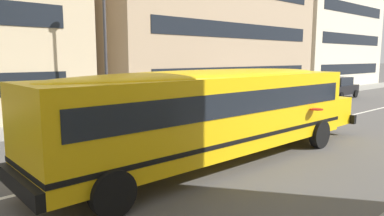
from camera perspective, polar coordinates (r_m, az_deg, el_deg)
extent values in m
plane|color=#54514F|center=(14.32, 10.72, -4.67)|extent=(400.00, 400.00, 0.00)
cube|color=gray|center=(19.72, -6.76, -1.07)|extent=(120.00, 3.00, 0.01)
cube|color=silver|center=(14.32, 10.72, -4.66)|extent=(110.00, 0.16, 0.01)
cube|color=yellow|center=(10.40, 3.54, -0.63)|extent=(10.72, 2.52, 2.14)
cube|color=yellow|center=(15.42, 19.69, -0.24)|extent=(1.57, 2.05, 1.07)
cube|color=black|center=(16.15, 20.94, -1.23)|extent=(0.21, 2.43, 0.35)
cube|color=black|center=(7.85, -26.12, -11.13)|extent=(0.21, 2.43, 0.35)
cube|color=black|center=(10.35, 3.56, 1.48)|extent=(10.08, 2.55, 0.62)
cube|color=black|center=(10.52, 3.51, -4.04)|extent=(10.74, 2.55, 0.12)
ellipsoid|color=yellow|center=(10.29, 3.59, 5.26)|extent=(10.29, 2.32, 0.35)
cylinder|color=red|center=(12.35, 19.48, -0.20)|extent=(0.43, 0.43, 0.03)
cylinder|color=black|center=(14.42, 11.41, -2.63)|extent=(0.97, 0.28, 0.97)
cylinder|color=black|center=(13.15, 19.95, -4.00)|extent=(0.97, 0.28, 0.97)
cylinder|color=black|center=(9.41, -20.07, -8.75)|extent=(0.97, 0.28, 0.97)
cylinder|color=black|center=(7.32, -12.69, -13.33)|extent=(0.97, 0.28, 0.97)
cube|color=maroon|center=(20.66, 7.49, 1.14)|extent=(3.92, 1.75, 0.70)
cube|color=black|center=(20.47, 7.25, 2.97)|extent=(2.22, 1.59, 0.64)
cylinder|color=black|center=(22.23, 7.97, 0.72)|extent=(0.60, 0.19, 0.60)
cylinder|color=black|center=(21.20, 11.50, 0.27)|extent=(0.60, 0.19, 0.60)
cylinder|color=black|center=(20.32, 3.27, 0.09)|extent=(0.60, 0.19, 0.60)
cylinder|color=black|center=(19.18, 6.89, -0.44)|extent=(0.60, 0.19, 0.60)
cube|color=black|center=(30.06, 22.53, 2.76)|extent=(3.95, 1.81, 0.70)
cube|color=black|center=(29.88, 22.48, 4.02)|extent=(2.24, 1.62, 0.64)
cylinder|color=black|center=(31.62, 22.07, 2.38)|extent=(0.60, 0.20, 0.60)
cylinder|color=black|center=(30.96, 24.92, 2.11)|extent=(0.60, 0.20, 0.60)
cylinder|color=black|center=(29.29, 19.93, 2.08)|extent=(0.60, 0.20, 0.60)
cylinder|color=black|center=(28.57, 22.96, 1.78)|extent=(0.60, 0.20, 0.60)
cylinder|color=#38383D|center=(17.32, -13.79, 8.27)|extent=(0.14, 0.14, 6.50)
cube|color=tan|center=(30.53, 1.03, 14.26)|extent=(19.68, 9.71, 12.80)
cube|color=black|center=(27.00, 8.06, 5.46)|extent=(16.53, 0.04, 1.10)
cube|color=black|center=(27.04, 8.19, 12.25)|extent=(16.53, 0.04, 1.10)
cube|color=beige|center=(45.82, 18.14, 15.84)|extent=(15.68, 11.48, 19.20)
cube|color=black|center=(42.72, 24.39, 5.77)|extent=(13.17, 0.04, 1.10)
cube|color=black|center=(42.74, 24.64, 10.06)|extent=(13.17, 0.04, 1.10)
cube|color=black|center=(43.01, 24.90, 14.31)|extent=(13.17, 0.04, 1.10)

